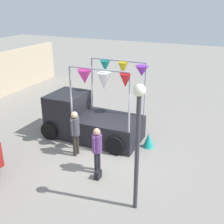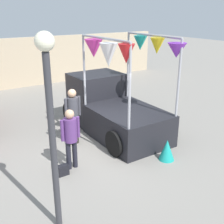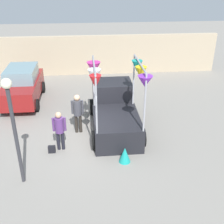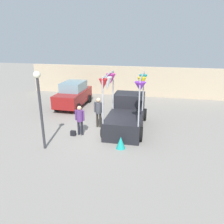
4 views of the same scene
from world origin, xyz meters
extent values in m
plane|color=gray|center=(0.00, 0.00, 0.00)|extent=(60.00, 60.00, 0.00)
cube|color=black|center=(1.22, 0.09, 0.50)|extent=(1.90, 2.60, 1.00)
cube|color=black|center=(1.22, 2.09, 0.90)|extent=(1.80, 1.40, 1.80)
cube|color=#8CB2C6|center=(1.22, 2.09, 1.35)|extent=(1.76, 1.37, 0.60)
cylinder|color=black|center=(0.27, 2.44, 0.38)|extent=(0.22, 0.76, 0.76)
cylinder|color=black|center=(2.17, 2.44, 0.38)|extent=(0.22, 0.76, 0.76)
cylinder|color=black|center=(0.27, -0.61, 0.38)|extent=(0.22, 0.76, 0.76)
cylinder|color=black|center=(2.17, -0.61, 0.38)|extent=(0.22, 0.76, 0.76)
cylinder|color=#A5A5AD|center=(0.35, 1.31, 2.12)|extent=(0.07, 0.07, 2.25)
cylinder|color=#A5A5AD|center=(2.09, 1.31, 2.12)|extent=(0.07, 0.07, 2.25)
cylinder|color=#A5A5AD|center=(0.35, -1.13, 2.12)|extent=(0.07, 0.07, 2.25)
cylinder|color=#A5A5AD|center=(2.09, -1.13, 2.12)|extent=(0.07, 0.07, 2.25)
cylinder|color=#A5A5AD|center=(0.35, 0.09, 3.25)|extent=(0.07, 2.44, 0.07)
cylinder|color=#A5A5AD|center=(2.09, 0.09, 3.25)|extent=(0.07, 2.44, 0.07)
cone|color=red|center=(0.35, -0.96, 2.96)|extent=(0.43, 0.43, 0.49)
cone|color=purple|center=(2.09, -0.96, 2.91)|extent=(0.71, 0.71, 0.41)
cone|color=white|center=(0.35, -0.14, 2.82)|extent=(0.71, 0.71, 0.65)
cone|color=yellow|center=(2.09, -0.14, 2.96)|extent=(0.56, 0.56, 0.48)
cone|color=#D83399|center=(0.35, 0.67, 2.92)|extent=(0.76, 0.76, 0.53)
cone|color=teal|center=(2.09, 0.67, 2.97)|extent=(0.46, 0.46, 0.46)
cube|color=maroon|center=(-3.36, 4.26, 0.77)|extent=(1.70, 4.00, 0.90)
cube|color=#72939E|center=(-3.36, 4.41, 1.55)|extent=(1.50, 2.10, 0.66)
cylinder|color=black|center=(-4.21, 5.51, 0.32)|extent=(0.18, 0.64, 0.64)
cylinder|color=black|center=(-2.51, 5.51, 0.32)|extent=(0.18, 0.64, 0.64)
cylinder|color=black|center=(-4.21, 3.01, 0.32)|extent=(0.18, 0.64, 0.64)
cylinder|color=black|center=(-2.51, 3.01, 0.32)|extent=(0.18, 0.64, 0.64)
cylinder|color=black|center=(-1.17, -0.54, 0.39)|extent=(0.13, 0.13, 0.79)
cylinder|color=black|center=(-0.99, -0.54, 0.39)|extent=(0.13, 0.13, 0.79)
cylinder|color=#593372|center=(-1.08, -0.54, 1.10)|extent=(0.34, 0.34, 0.62)
sphere|color=tan|center=(-1.08, -0.54, 1.53)|extent=(0.24, 0.24, 0.24)
cylinder|color=#593372|center=(-1.30, -0.54, 1.13)|extent=(0.09, 0.09, 0.56)
cylinder|color=#593372|center=(-0.86, -0.54, 1.13)|extent=(0.09, 0.09, 0.56)
cylinder|color=#2D2823|center=(-0.48, 0.73, 0.43)|extent=(0.13, 0.13, 0.85)
cylinder|color=#2D2823|center=(-0.30, 0.73, 0.43)|extent=(0.13, 0.13, 0.85)
cylinder|color=#3F3F47|center=(-0.39, 0.73, 1.19)|extent=(0.34, 0.34, 0.67)
sphere|color=tan|center=(-0.39, 0.73, 1.65)|extent=(0.26, 0.26, 0.26)
cylinder|color=#3F3F47|center=(-0.61, 0.73, 1.22)|extent=(0.09, 0.09, 0.61)
cylinder|color=#3F3F47|center=(-0.17, 0.73, 1.22)|extent=(0.09, 0.09, 0.61)
cube|color=black|center=(-1.43, -0.74, 0.14)|extent=(0.28, 0.16, 0.28)
cylinder|color=#333338|center=(-2.23, -2.36, 1.68)|extent=(0.12, 0.12, 3.37)
sphere|color=#F2EDCC|center=(-2.23, -2.36, 3.53)|extent=(0.32, 0.32, 0.32)
cube|color=tan|center=(0.00, 8.61, 1.30)|extent=(18.00, 0.36, 2.60)
cone|color=teal|center=(1.33, -1.61, 0.30)|extent=(0.60, 0.60, 0.60)
camera|label=1|loc=(-8.40, -4.45, 5.57)|focal=45.00mm
camera|label=2|loc=(-3.77, -6.61, 3.99)|focal=45.00mm
camera|label=3|loc=(0.05, -10.07, 6.38)|focal=45.00mm
camera|label=4|loc=(2.89, -10.82, 5.04)|focal=35.00mm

